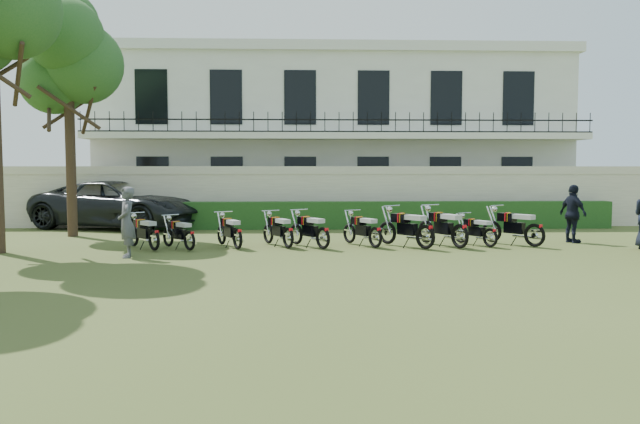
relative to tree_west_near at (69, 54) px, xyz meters
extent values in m
plane|color=#3F4C1E|center=(8.96, -5.00, -5.89)|extent=(100.00, 100.00, 0.00)
cube|color=#EFE0C9|center=(8.96, 3.00, -4.89)|extent=(30.00, 0.30, 2.00)
cube|color=#EFE0C9|center=(8.96, 3.00, -3.74)|extent=(30.00, 0.35, 0.30)
cube|color=#1C4017|center=(9.96, 2.20, -5.39)|extent=(18.00, 0.60, 1.00)
cube|color=white|center=(8.96, 9.00, -2.39)|extent=(20.00, 8.00, 7.00)
cube|color=white|center=(8.96, 9.00, 1.31)|extent=(20.40, 8.40, 0.40)
cube|color=white|center=(8.96, 4.30, -2.39)|extent=(20.00, 1.40, 0.25)
cube|color=black|center=(8.96, 3.65, -1.79)|extent=(20.00, 0.05, 0.05)
cube|color=black|center=(8.96, 3.65, -2.24)|extent=(20.00, 0.05, 0.05)
cube|color=black|center=(1.46, 5.02, -4.29)|extent=(1.30, 0.12, 2.20)
cube|color=black|center=(1.46, 5.02, -0.79)|extent=(1.30, 0.12, 2.20)
cube|color=black|center=(4.46, 5.02, -4.29)|extent=(1.30, 0.12, 2.20)
cube|color=black|center=(4.46, 5.02, -0.79)|extent=(1.30, 0.12, 2.20)
cube|color=black|center=(7.46, 5.02, -4.29)|extent=(1.30, 0.12, 2.20)
cube|color=black|center=(7.46, 5.02, -0.79)|extent=(1.30, 0.12, 2.20)
cube|color=black|center=(10.46, 5.02, -4.29)|extent=(1.30, 0.12, 2.20)
cube|color=black|center=(10.46, 5.02, -0.79)|extent=(1.30, 0.12, 2.20)
cube|color=black|center=(13.46, 5.02, -4.29)|extent=(1.30, 0.12, 2.20)
cube|color=black|center=(13.46, 5.02, -0.79)|extent=(1.30, 0.12, 2.20)
cube|color=black|center=(16.46, 5.02, -4.29)|extent=(1.30, 0.12, 2.20)
cube|color=black|center=(16.46, 5.02, -0.79)|extent=(1.30, 0.12, 2.20)
sphere|color=#265823|center=(-0.14, -3.80, 0.49)|extent=(2.60, 2.60, 2.60)
cylinder|color=#473323|center=(-0.04, 0.00, -3.26)|extent=(0.32, 0.32, 5.25)
sphere|color=#265823|center=(0.36, 0.20, -0.26)|extent=(2.60, 2.60, 2.60)
sphere|color=#265823|center=(-0.64, 0.30, -0.79)|extent=(2.20, 2.20, 2.20)
sphere|color=#265823|center=(0.06, -0.50, 0.49)|extent=(2.40, 2.40, 2.40)
sphere|color=#265823|center=(-0.04, 0.00, 1.01)|extent=(2.00, 2.00, 2.00)
torus|color=black|center=(3.87, -4.30, -5.61)|extent=(0.44, 0.49, 0.57)
torus|color=black|center=(3.08, -3.36, -5.61)|extent=(0.44, 0.49, 0.57)
cube|color=black|center=(3.51, -3.87, -5.47)|extent=(0.46, 0.50, 0.28)
cube|color=black|center=(3.37, -3.70, -5.21)|extent=(0.46, 0.48, 0.21)
cube|color=red|center=(3.37, -3.70, -5.20)|extent=(0.19, 0.26, 0.22)
cube|color=orange|center=(3.40, -3.74, -5.20)|extent=(0.17, 0.24, 0.22)
cube|color=#ABABAB|center=(3.67, -4.06, -5.17)|extent=(0.51, 0.54, 0.11)
cylinder|color=silver|center=(3.17, -3.47, -4.93)|extent=(0.45, 0.39, 0.03)
torus|color=black|center=(4.80, -4.29, -5.62)|extent=(0.41, 0.46, 0.54)
torus|color=black|center=(4.05, -3.41, -5.62)|extent=(0.41, 0.46, 0.54)
cube|color=black|center=(4.45, -3.88, -5.49)|extent=(0.44, 0.47, 0.27)
cube|color=black|center=(4.32, -3.73, -5.25)|extent=(0.43, 0.45, 0.19)
cube|color=red|center=(4.32, -3.73, -5.24)|extent=(0.18, 0.24, 0.20)
cube|color=orange|center=(4.36, -3.77, -5.24)|extent=(0.16, 0.23, 0.20)
cube|color=#ABABAB|center=(4.61, -4.06, -5.22)|extent=(0.48, 0.51, 0.11)
cylinder|color=silver|center=(4.14, -3.51, -4.99)|extent=(0.42, 0.36, 0.03)
torus|color=black|center=(5.97, -4.17, -5.61)|extent=(0.34, 0.55, 0.57)
torus|color=black|center=(5.41, -3.09, -5.61)|extent=(0.34, 0.55, 0.57)
cube|color=black|center=(5.72, -3.67, -5.47)|extent=(0.39, 0.54, 0.28)
cube|color=black|center=(5.62, -3.48, -5.21)|extent=(0.41, 0.49, 0.21)
cube|color=red|center=(5.62, -3.48, -5.20)|extent=(0.23, 0.24, 0.22)
cube|color=orange|center=(5.64, -3.53, -5.20)|extent=(0.21, 0.22, 0.22)
cube|color=#ABABAB|center=(5.83, -3.90, -5.18)|extent=(0.44, 0.56, 0.11)
cylinder|color=silver|center=(5.48, -3.21, -4.93)|extent=(0.51, 0.28, 0.03)
torus|color=black|center=(7.37, -4.01, -5.60)|extent=(0.36, 0.55, 0.58)
torus|color=black|center=(6.77, -2.92, -5.60)|extent=(0.36, 0.55, 0.58)
cube|color=black|center=(7.10, -3.51, -5.46)|extent=(0.40, 0.54, 0.29)
cube|color=black|center=(6.99, -3.32, -5.20)|extent=(0.42, 0.50, 0.21)
cube|color=red|center=(6.99, -3.32, -5.19)|extent=(0.23, 0.24, 0.22)
cube|color=orange|center=(7.02, -3.37, -5.19)|extent=(0.21, 0.23, 0.22)
cube|color=#ABABAB|center=(7.22, -3.74, -5.16)|extent=(0.45, 0.57, 0.11)
cylinder|color=silver|center=(6.84, -3.05, -4.91)|extent=(0.52, 0.30, 0.03)
torus|color=black|center=(8.39, -4.25, -5.59)|extent=(0.42, 0.55, 0.61)
torus|color=black|center=(7.66, -3.18, -5.59)|extent=(0.42, 0.55, 0.61)
cube|color=black|center=(8.05, -3.76, -5.44)|extent=(0.46, 0.56, 0.30)
cube|color=black|center=(7.92, -3.57, -5.17)|extent=(0.47, 0.52, 0.22)
cube|color=red|center=(7.92, -3.57, -5.16)|extent=(0.22, 0.27, 0.23)
cube|color=orange|center=(7.96, -3.62, -5.16)|extent=(0.20, 0.25, 0.23)
cube|color=#ABABAB|center=(8.20, -3.98, -5.13)|extent=(0.51, 0.59, 0.12)
cylinder|color=silver|center=(7.74, -3.30, -4.87)|extent=(0.51, 0.36, 0.03)
torus|color=black|center=(9.81, -4.03, -5.60)|extent=(0.37, 0.55, 0.59)
torus|color=black|center=(9.18, -2.94, -5.60)|extent=(0.37, 0.55, 0.59)
cube|color=black|center=(9.52, -3.53, -5.46)|extent=(0.42, 0.55, 0.29)
cube|color=black|center=(9.41, -3.34, -5.20)|extent=(0.43, 0.50, 0.21)
cube|color=red|center=(9.41, -3.34, -5.19)|extent=(0.23, 0.25, 0.22)
cube|color=orange|center=(9.43, -3.39, -5.19)|extent=(0.20, 0.23, 0.22)
cube|color=#ABABAB|center=(9.65, -3.75, -5.16)|extent=(0.47, 0.57, 0.12)
cylinder|color=silver|center=(9.25, -3.07, -4.91)|extent=(0.52, 0.31, 0.03)
torus|color=black|center=(11.26, -4.40, -5.56)|extent=(0.49, 0.59, 0.67)
torus|color=black|center=(10.38, -3.27, -5.56)|extent=(0.49, 0.59, 0.67)
cube|color=black|center=(10.85, -3.88, -5.39)|extent=(0.53, 0.60, 0.33)
cube|color=black|center=(10.70, -3.68, -5.10)|extent=(0.53, 0.57, 0.24)
cube|color=red|center=(10.70, -3.68, -5.08)|extent=(0.23, 0.30, 0.25)
cube|color=orange|center=(10.74, -3.73, -5.08)|extent=(0.21, 0.28, 0.25)
cube|color=#ABABAB|center=(11.03, -4.12, -5.05)|extent=(0.58, 0.64, 0.13)
cylinder|color=silver|center=(10.48, -3.40, -4.76)|extent=(0.54, 0.43, 0.03)
torus|color=black|center=(12.14, -4.35, -5.56)|extent=(0.40, 0.65, 0.68)
torus|color=black|center=(11.47, -3.07, -5.56)|extent=(0.40, 0.65, 0.68)
cube|color=black|center=(11.83, -3.76, -5.39)|extent=(0.46, 0.63, 0.33)
cube|color=black|center=(11.71, -3.54, -5.09)|extent=(0.49, 0.58, 0.24)
cube|color=red|center=(11.71, -3.54, -5.08)|extent=(0.27, 0.28, 0.26)
cube|color=orange|center=(11.74, -3.59, -5.08)|extent=(0.24, 0.26, 0.26)
cube|color=#ABABAB|center=(11.97, -4.03, -5.05)|extent=(0.52, 0.66, 0.13)
cylinder|color=silver|center=(11.54, -3.22, -4.76)|extent=(0.61, 0.34, 0.03)
torus|color=black|center=(13.02, -3.94, -5.62)|extent=(0.34, 0.51, 0.54)
torus|color=black|center=(12.45, -2.95, -5.62)|extent=(0.34, 0.51, 0.54)
cube|color=black|center=(12.76, -3.48, -5.49)|extent=(0.38, 0.50, 0.26)
cube|color=black|center=(12.66, -3.30, -5.25)|extent=(0.40, 0.46, 0.19)
cube|color=red|center=(12.66, -3.30, -5.25)|extent=(0.21, 0.23, 0.20)
cube|color=orange|center=(12.68, -3.35, -5.25)|extent=(0.19, 0.21, 0.20)
cube|color=#ABABAB|center=(12.88, -3.69, -5.22)|extent=(0.43, 0.53, 0.11)
cylinder|color=silver|center=(12.52, -3.06, -4.99)|extent=(0.47, 0.29, 0.03)
torus|color=black|center=(14.42, -4.03, -5.56)|extent=(0.48, 0.58, 0.66)
torus|color=black|center=(13.56, -2.91, -5.56)|extent=(0.48, 0.58, 0.66)
cube|color=black|center=(14.02, -3.51, -5.40)|extent=(0.52, 0.59, 0.32)
cube|color=black|center=(13.87, -3.32, -5.11)|extent=(0.52, 0.56, 0.24)
cube|color=red|center=(13.87, -3.32, -5.10)|extent=(0.23, 0.29, 0.25)
cube|color=orange|center=(13.91, -3.37, -5.10)|extent=(0.20, 0.28, 0.25)
cube|color=#ABABAB|center=(14.20, -3.75, -5.07)|extent=(0.57, 0.63, 0.13)
cylinder|color=silver|center=(13.66, -3.04, -4.78)|extent=(0.53, 0.42, 0.03)
imported|color=black|center=(0.70, 2.73, -5.01)|extent=(6.94, 4.82, 1.76)
imported|color=#5C5C61|center=(3.06, -4.94, -5.00)|extent=(0.59, 0.74, 1.78)
imported|color=black|center=(15.58, -2.34, -5.02)|extent=(0.72, 1.10, 1.75)
camera|label=1|loc=(7.32, -20.62, -3.64)|focal=35.00mm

